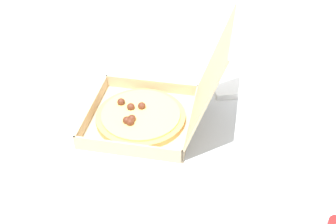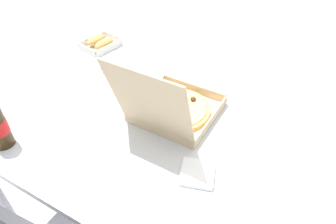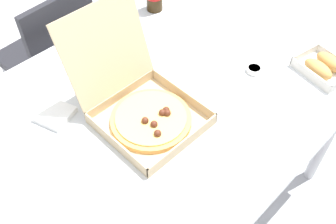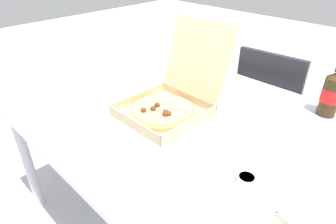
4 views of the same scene
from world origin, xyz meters
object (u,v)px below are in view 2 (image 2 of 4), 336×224
(napkin_pile, at_px, (197,173))
(bread_side_box, at_px, (100,43))
(paper_menu, at_px, (274,99))
(pizza_box_open, at_px, (173,108))
(dipping_sauce_cup, at_px, (106,70))

(napkin_pile, bearing_deg, bread_side_box, -32.28)
(paper_menu, height_order, napkin_pile, napkin_pile)
(pizza_box_open, xyz_separation_m, bread_side_box, (0.62, -0.31, -0.02))
(paper_menu, height_order, dipping_sauce_cup, dipping_sauce_cup)
(napkin_pile, bearing_deg, pizza_box_open, -45.73)
(dipping_sauce_cup, bearing_deg, napkin_pile, 152.23)
(bread_side_box, relative_size, paper_menu, 1.02)
(bread_side_box, distance_m, paper_menu, 0.95)
(pizza_box_open, xyz_separation_m, dipping_sauce_cup, (0.44, -0.13, -0.04))
(pizza_box_open, height_order, dipping_sauce_cup, pizza_box_open)
(napkin_pile, height_order, dipping_sauce_cup, same)
(bread_side_box, xyz_separation_m, napkin_pile, (-0.83, 0.53, -0.02))
(pizza_box_open, relative_size, dipping_sauce_cup, 7.30)
(dipping_sauce_cup, bearing_deg, pizza_box_open, 163.82)
(paper_menu, xyz_separation_m, dipping_sauce_cup, (0.77, 0.19, 0.01))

